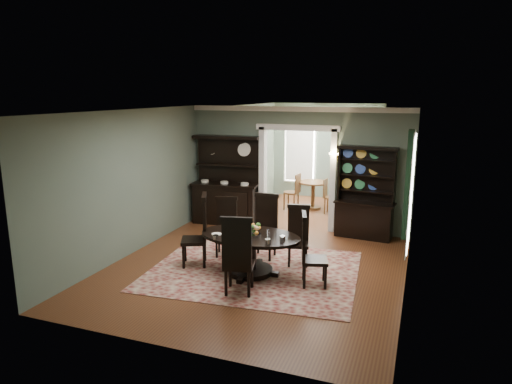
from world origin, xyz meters
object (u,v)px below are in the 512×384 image
sideboard (226,193)px  parlor_table (313,191)px  welsh_dresser (365,205)px  dining_table (250,247)px

sideboard → parlor_table: 2.85m
welsh_dresser → dining_table: bearing=-114.1°
sideboard → parlor_table: bearing=46.0°
dining_table → sideboard: size_ratio=0.88×
parlor_table → sideboard: bearing=-128.8°
dining_table → parlor_table: 5.19m
parlor_table → dining_table: bearing=-89.7°
dining_table → welsh_dresser: welsh_dresser is taller
dining_table → sideboard: 3.49m
welsh_dresser → sideboard: bearing=-174.0°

